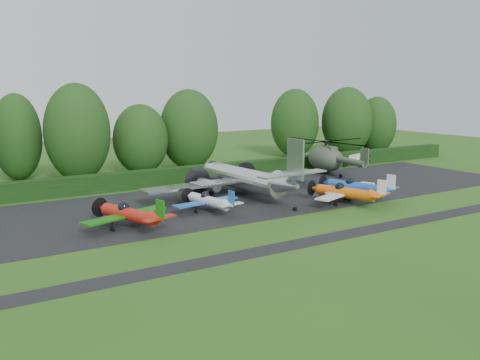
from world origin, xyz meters
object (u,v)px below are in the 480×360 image
light_plane_orange (345,192)px  helicopter (326,156)px  sign_board (354,159)px  light_plane_blue (356,187)px  light_plane_red (129,214)px  light_plane_white (209,201)px  transport_plane (244,178)px

light_plane_orange → helicopter: 18.38m
light_plane_orange → sign_board: bearing=63.2°
helicopter → light_plane_orange: bearing=-134.1°
light_plane_orange → light_plane_blue: 3.13m
light_plane_blue → sign_board: light_plane_blue is taller
light_plane_orange → light_plane_blue: size_ratio=0.98×
light_plane_red → light_plane_orange: light_plane_red is taller
light_plane_red → sign_board: bearing=38.2°
sign_board → light_plane_white: bearing=-138.1°
transport_plane → light_plane_orange: (6.48, -8.47, -0.74)m
transport_plane → light_plane_white: size_ratio=3.11×
light_plane_white → light_plane_blue: (15.79, -2.93, 0.18)m
light_plane_blue → sign_board: 21.56m
light_plane_orange → helicopter: bearing=74.2°
light_plane_white → sign_board: (30.69, 12.65, 0.22)m
transport_plane → sign_board: 25.64m
transport_plane → light_plane_orange: 10.69m
light_plane_blue → helicopter: helicopter is taller
light_plane_white → helicopter: 25.88m
light_plane_red → helicopter: bearing=39.2°
light_plane_white → sign_board: size_ratio=2.08×
light_plane_white → helicopter: helicopter is taller
light_plane_orange → light_plane_blue: (2.78, 1.44, 0.03)m
light_plane_red → light_plane_blue: bearing=15.0°
transport_plane → helicopter: bearing=24.8°
light_plane_blue → helicopter: (7.76, 13.57, 1.13)m
light_plane_red → helicopter: helicopter is taller
light_plane_orange → helicopter: size_ratio=0.50×
light_plane_blue → helicopter: size_ratio=0.51×
transport_plane → light_plane_orange: bearing=-48.8°
light_plane_white → sign_board: bearing=30.6°
light_plane_white → light_plane_blue: size_ratio=0.86×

